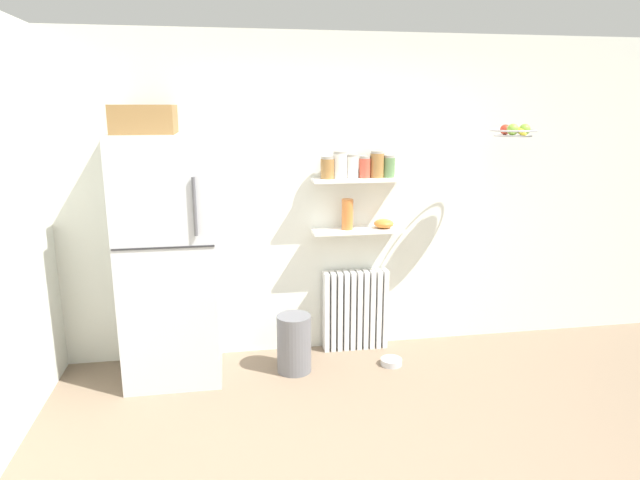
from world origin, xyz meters
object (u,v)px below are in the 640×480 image
Objects in this scene: shelf_bowl at (384,224)px; trash_bin at (294,343)px; refrigerator at (168,254)px; hanging_fruit_basket at (514,131)px; storage_jar_0 at (328,168)px; radiator at (355,310)px; vase at (347,214)px; pet_food_bowl at (391,362)px; storage_jar_4 at (377,165)px; storage_jar_3 at (365,167)px; storage_jar_5 at (389,167)px; storage_jar_1 at (340,165)px; storage_jar_2 at (352,166)px.

shelf_bowl is 1.21m from trash_bin.
refrigerator is at bearing 173.69° from trash_bin.
hanging_fruit_basket is (2.62, -0.12, 0.88)m from refrigerator.
trash_bin is (-0.32, -0.31, -1.33)m from storage_jar_0.
radiator is 0.84m from vase.
hanging_fruit_basket reaches higher than pet_food_bowl.
refrigerator is 1.76m from storage_jar_4.
storage_jar_3 is 0.98× the size of storage_jar_5.
radiator is at bearing 172.30° from shelf_bowl.
storage_jar_0 is at bearing 9.36° from refrigerator.
storage_jar_1 reaches higher than vase.
storage_jar_4 is 1.24× the size of pet_food_bowl.
shelf_bowl reaches higher than trash_bin.
hanging_fruit_basket is (0.91, -0.32, 0.75)m from shelf_bowl.
refrigerator is 11.89× the size of pet_food_bowl.
vase reaches higher than shelf_bowl.
storage_jar_5 is at bearing 160.17° from hanging_fruit_basket.
trash_bin is at bearing 179.53° from hanging_fruit_basket.
trash_bin is 1.34× the size of hanging_fruit_basket.
hanging_fruit_basket is at bearing -0.47° from trash_bin.
hanging_fruit_basket is (1.09, -0.32, 0.29)m from storage_jar_3.
storage_jar_3 is 0.51× the size of hanging_fruit_basket.
storage_jar_4 is at bearing -180.00° from storage_jar_5.
pet_food_bowl is (0.37, -0.34, -1.56)m from storage_jar_1.
hanging_fruit_basket is at bearing -16.37° from storage_jar_3.
vase is (1.40, 0.20, 0.22)m from refrigerator.
refrigerator is 11.70× the size of storage_jar_3.
refrigerator reaches higher than storage_jar_1.
vase is at bearing 131.80° from pet_food_bowl.
storage_jar_5 is (1.74, 0.20, 0.60)m from refrigerator.
storage_jar_5 is 1.10× the size of shelf_bowl.
shelf_bowl is (0.17, 0.00, -0.47)m from storage_jar_3.
hanging_fruit_basket is at bearing -13.93° from storage_jar_1.
storage_jar_0 is at bearing 43.75° from trash_bin.
trash_bin is 0.81m from pet_food_bowl.
refrigerator is at bearing -172.45° from storage_jar_3.
vase is at bearing 180.00° from storage_jar_5.
hanging_fruit_basket is (0.99, -0.32, 0.27)m from storage_jar_4.
storage_jar_4 is at bearing -0.00° from storage_jar_0.
refrigerator reaches higher than hanging_fruit_basket.
storage_jar_5 reaches higher than shelf_bowl.
trash_bin is at bearing -149.54° from radiator.
vase is 1.43m from hanging_fruit_basket.
vase is 0.32m from shelf_bowl.
hanging_fruit_basket reaches higher than radiator.
radiator is 1.24m from storage_jar_0.
storage_jar_1 is at bearing 180.00° from storage_jar_4.
storage_jar_2 is at bearing 180.00° from shelf_bowl.
radiator is 3.22× the size of storage_jar_1.
trash_bin is (-0.57, -0.34, -0.11)m from radiator.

